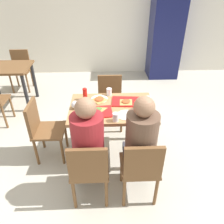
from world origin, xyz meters
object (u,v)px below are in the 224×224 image
(chair_near_right, at_px, (141,167))
(paper_plate_center, at_px, (99,99))
(plastic_cup_b, at_px, (116,117))
(drink_fridge, at_px, (165,37))
(background_chair_far, at_px, (21,67))
(pizza_slice_c, at_px, (99,99))
(pizza_slice_b, at_px, (126,102))
(plastic_cup_a, at_px, (109,92))
(condiment_bottle, at_px, (85,94))
(person_in_red, at_px, (88,141))
(chair_near_left, at_px, (89,169))
(tray_red_far, at_px, (126,102))
(chair_far_side, at_px, (110,98))
(soda_can, at_px, (148,101))
(person_in_brown_jacket, at_px, (140,140))
(pizza_slice_a, at_px, (96,110))
(chair_left_end, at_px, (42,127))
(paper_plate_near_edge, at_px, (126,115))
(background_table, at_px, (6,73))
(tray_red_near, at_px, (97,112))
(main_table, at_px, (112,115))
(foil_bundle, at_px, (75,105))

(chair_near_right, bearing_deg, paper_plate_center, 113.92)
(plastic_cup_b, xyz_separation_m, drink_fridge, (1.34, 3.16, 0.12))
(background_chair_far, bearing_deg, pizza_slice_c, -49.94)
(paper_plate_center, bearing_deg, pizza_slice_b, -19.64)
(plastic_cup_a, bearing_deg, condiment_bottle, -160.84)
(person_in_red, bearing_deg, chair_near_left, -90.00)
(person_in_red, bearing_deg, plastic_cup_b, 45.80)
(tray_red_far, xyz_separation_m, plastic_cup_b, (-0.16, -0.42, 0.04))
(chair_near_right, xyz_separation_m, chair_far_side, (-0.26, 1.50, 0.00))
(person_in_red, xyz_separation_m, soda_can, (0.71, 0.63, 0.10))
(person_in_brown_jacket, height_order, tray_red_far, person_in_brown_jacket)
(chair_near_right, xyz_separation_m, pizza_slice_a, (-0.46, 0.65, 0.31))
(plastic_cup_b, distance_m, soda_can, 0.54)
(chair_far_side, bearing_deg, tray_red_far, -73.90)
(pizza_slice_a, bearing_deg, chair_near_left, -96.14)
(tray_red_far, bearing_deg, drink_fridge, 66.62)
(chair_near_left, bearing_deg, plastic_cup_b, 56.48)
(chair_near_left, height_order, chair_left_end, same)
(paper_plate_near_edge, relative_size, background_table, 0.24)
(chair_near_right, relative_size, paper_plate_near_edge, 3.84)
(soda_can, height_order, drink_fridge, drink_fridge)
(pizza_slice_a, height_order, plastic_cup_b, plastic_cup_b)
(pizza_slice_c, xyz_separation_m, background_chair_far, (-1.74, 2.07, -0.30))
(chair_near_right, height_order, drink_fridge, drink_fridge)
(chair_far_side, xyz_separation_m, person_in_brown_jacket, (0.26, -1.36, 0.25))
(chair_near_left, height_order, soda_can, soda_can)
(chair_near_right, height_order, condiment_bottle, condiment_bottle)
(chair_left_end, bearing_deg, background_chair_far, 113.71)
(tray_red_near, relative_size, soda_can, 2.95)
(main_table, distance_m, foil_bundle, 0.48)
(paper_plate_center, distance_m, background_table, 2.18)
(condiment_bottle, bearing_deg, chair_left_end, -160.44)
(pizza_slice_a, bearing_deg, condiment_bottle, 116.28)
(chair_far_side, relative_size, soda_can, 6.93)
(tray_red_near, relative_size, drink_fridge, 0.19)
(tray_red_near, xyz_separation_m, condiment_bottle, (-0.16, 0.33, 0.07))
(pizza_slice_b, bearing_deg, background_chair_far, 133.90)
(paper_plate_center, distance_m, condiment_bottle, 0.20)
(plastic_cup_a, bearing_deg, person_in_red, -104.44)
(plastic_cup_a, bearing_deg, background_table, 147.43)
(person_in_red, height_order, background_chair_far, person_in_red)
(pizza_slice_c, bearing_deg, plastic_cup_b, -69.16)
(background_table, height_order, background_chair_far, background_chair_far)
(chair_far_side, relative_size, paper_plate_center, 3.84)
(chair_left_end, distance_m, paper_plate_center, 0.83)
(chair_far_side, relative_size, plastic_cup_b, 8.45)
(paper_plate_center, xyz_separation_m, plastic_cup_a, (0.13, 0.11, 0.05))
(tray_red_far, bearing_deg, chair_far_side, 106.10)
(chair_left_end, height_order, tray_red_near, chair_left_end)
(person_in_brown_jacket, height_order, foil_bundle, person_in_brown_jacket)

